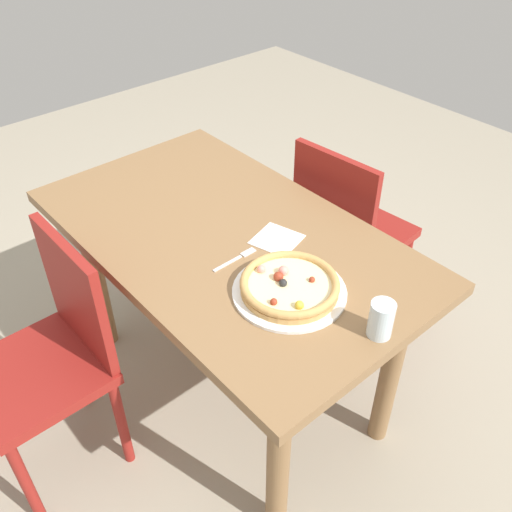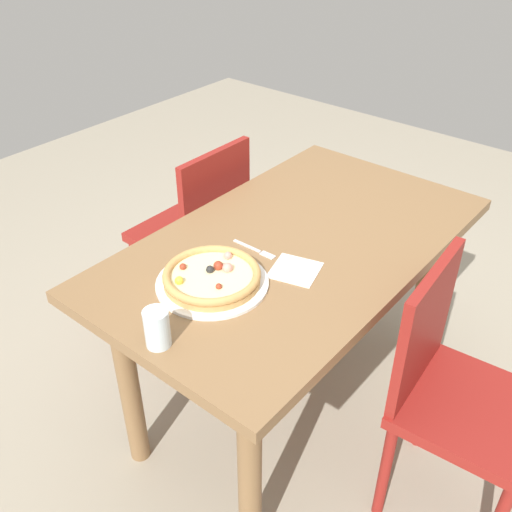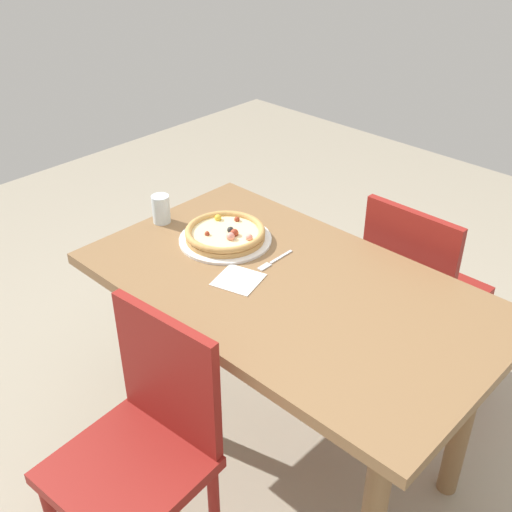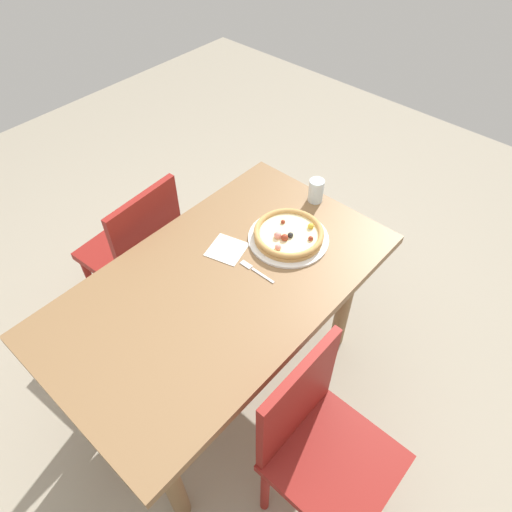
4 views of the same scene
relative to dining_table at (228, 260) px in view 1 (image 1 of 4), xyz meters
The scene contains 9 objects.
ground_plane 0.65m from the dining_table, ahead, with size 6.00×6.00×0.00m, color #9E937F.
dining_table is the anchor object (origin of this frame).
chair_near 0.65m from the dining_table, 103.31° to the right, with size 0.40×0.40×0.89m.
chair_far 0.63m from the dining_table, 88.09° to the left, with size 0.43×0.43×0.89m.
plate 0.37m from the dining_table, ahead, with size 0.33×0.33×0.01m, color white.
pizza 0.38m from the dining_table, ahead, with size 0.29×0.29×0.05m.
fork 0.18m from the dining_table, 24.16° to the right, with size 0.02×0.17×0.00m.
drinking_glass 0.65m from the dining_table, ahead, with size 0.07×0.07×0.11m, color silver.
napkin 0.21m from the dining_table, 36.33° to the left, with size 0.14×0.14×0.00m, color white.
Camera 1 is at (1.20, -0.92, 1.87)m, focal length 39.55 mm.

